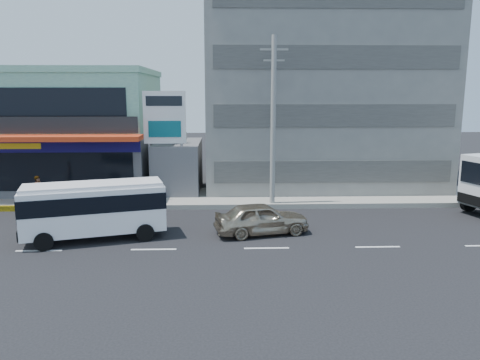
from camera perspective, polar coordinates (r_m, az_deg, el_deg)
name	(u,v)px	position (r m, az deg, el deg)	size (l,w,h in m)	color
ground	(154,250)	(21.18, -10.49, -8.33)	(120.00, 120.00, 0.00)	black
sidewalk	(253,198)	(30.11, 1.63, -2.15)	(70.00, 5.00, 0.30)	gray
shop_building	(68,132)	(35.65, -20.25, 5.46)	(12.40, 11.70, 8.00)	#4E4F54
concrete_building	(317,90)	(35.47, 9.36, 10.81)	(16.00, 12.00, 14.00)	gray
gap_structure	(179,167)	(32.36, -7.50, 1.55)	(3.00, 6.00, 3.50)	#4E4F54
satellite_dish	(176,142)	(31.13, -7.76, 4.57)	(1.50, 1.50, 0.15)	slate
billboard	(165,124)	(29.29, -9.16, 6.81)	(2.60, 0.18, 6.90)	gray
utility_pole_near	(273,121)	(27.40, 4.07, 7.13)	(1.60, 0.30, 10.00)	#999993
minibus	(94,206)	(22.83, -17.35, -3.06)	(6.75, 3.73, 2.69)	white
sedan	(262,218)	(22.87, 2.66, -4.69)	(1.84, 4.57, 1.56)	tan
motorcycle_rider	(40,202)	(28.72, -23.22, -2.46)	(1.82, 0.97, 2.22)	#5D0D18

